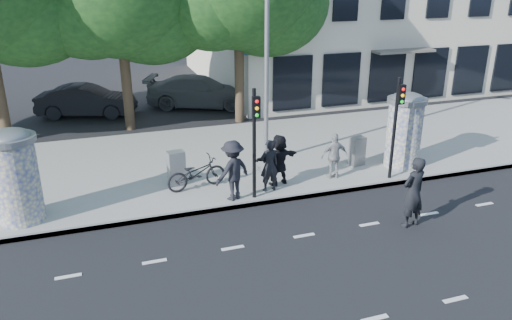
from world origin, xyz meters
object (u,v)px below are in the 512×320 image
object	(u,v)px
ad_column_left	(15,174)
car_mid	(87,101)
traffic_pole_far	(396,119)
man_road	(413,192)
cabinet_right	(357,151)
ad_column_right	(404,128)
ped_f	(279,160)
car_right	(200,91)
street_lamp	(268,31)
ped_d	(233,170)
cabinet_left	(176,168)
traffic_pole_near	(255,133)
bicycle	(196,173)
ped_e	(334,156)
ped_b	(269,166)

from	to	relation	value
ad_column_left	car_mid	size ratio (longest dim) A/B	0.58
traffic_pole_far	man_road	bearing A→B (deg)	-112.62
man_road	cabinet_right	distance (m)	4.33
ad_column_right	man_road	xyz separation A→B (m)	(-2.17, -3.71, -0.52)
ped_f	car_right	xyz separation A→B (m)	(-0.13, 10.99, -0.19)
street_lamp	ped_d	distance (m)	5.02
cabinet_left	cabinet_right	xyz separation A→B (m)	(6.40, -0.36, -0.04)
car_right	ad_column_right	bearing A→B (deg)	-134.03
ad_column_left	cabinet_left	size ratio (longest dim) A/B	2.37
ad_column_left	traffic_pole_near	world-z (taller)	traffic_pole_near
traffic_pole_far	ped_d	bearing A→B (deg)	178.44
ped_f	bicycle	bearing A→B (deg)	-23.90
ped_d	car_mid	distance (m)	12.29
ped_d	ad_column_right	bearing A→B (deg)	162.15
ped_e	cabinet_left	size ratio (longest dim) A/B	1.40
ped_e	ped_f	distance (m)	1.93
cabinet_left	ad_column_right	bearing A→B (deg)	-13.94
cabinet_right	man_road	bearing A→B (deg)	-107.99
ped_b	ped_d	world-z (taller)	ped_d
traffic_pole_near	car_mid	world-z (taller)	traffic_pole_near
ped_e	traffic_pole_near	bearing A→B (deg)	16.70
man_road	ped_e	bearing A→B (deg)	-91.72
traffic_pole_near	ped_d	distance (m)	1.33
ped_f	car_right	distance (m)	10.99
ad_column_left	ped_d	bearing A→B (deg)	-5.36
street_lamp	ad_column_left	bearing A→B (deg)	-165.06
traffic_pole_far	ped_f	world-z (taller)	traffic_pole_far
man_road	car_mid	xyz separation A→B (m)	(-8.30, 14.56, -0.26)
street_lamp	bicycle	size ratio (longest dim) A/B	4.08
ped_b	car_mid	bearing A→B (deg)	-69.07
street_lamp	ped_b	world-z (taller)	street_lamp
ad_column_left	bicycle	distance (m)	5.17
bicycle	cabinet_left	size ratio (longest dim) A/B	1.75
ad_column_right	ped_d	xyz separation A→B (m)	(-6.45, -0.76, -0.46)
ad_column_right	car_right	size ratio (longest dim) A/B	0.48
traffic_pole_far	street_lamp	bearing A→B (deg)	140.12
ped_f	car_mid	xyz separation A→B (m)	(-5.74, 10.99, -0.23)
bicycle	car_right	world-z (taller)	car_right
ped_d	bicycle	size ratio (longest dim) A/B	0.95
ad_column_right	car_right	distance (m)	11.90
street_lamp	car_right	size ratio (longest dim) A/B	1.45
car_mid	ped_e	bearing A→B (deg)	-129.93
ped_e	bicycle	bearing A→B (deg)	-3.39
man_road	bicycle	size ratio (longest dim) A/B	1.04
traffic_pole_far	cabinet_right	xyz separation A→B (m)	(-0.47, 1.46, -1.56)
ped_e	man_road	xyz separation A→B (m)	(0.63, -3.46, 0.08)
traffic_pole_near	bicycle	xyz separation A→B (m)	(-1.53, 1.27, -1.57)
ad_column_right	man_road	distance (m)	4.33
traffic_pole_far	ped_e	distance (m)	2.31
ped_d	cabinet_right	world-z (taller)	ped_d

